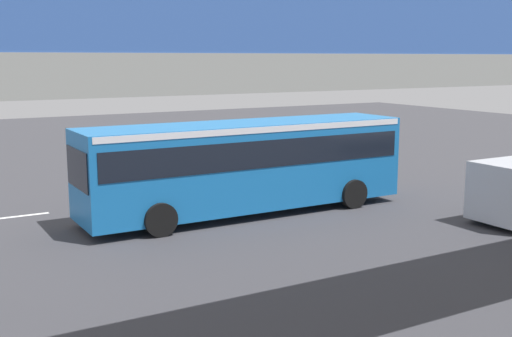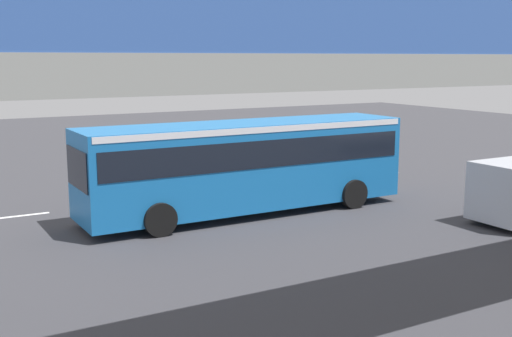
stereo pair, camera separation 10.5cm
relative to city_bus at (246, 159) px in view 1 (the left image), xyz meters
name	(u,v)px [view 1 (the left image)]	position (x,y,z in m)	size (l,w,h in m)	color
ground	(264,206)	(-1.06, -0.59, -1.88)	(80.00, 80.00, 0.00)	#38383D
city_bus	(246,159)	(0.00, 0.00, 0.00)	(11.54, 2.85, 3.15)	#196BB7
lane_dash_leftmost	(380,174)	(-9.06, -3.46, -1.88)	(2.00, 0.20, 0.01)	silver
lane_dash_left	(309,182)	(-5.06, -3.46, -1.88)	(2.00, 0.20, 0.01)	silver
lane_dash_centre	(227,192)	(-1.06, -3.46, -1.88)	(2.00, 0.20, 0.01)	silver
lane_dash_right	(132,203)	(2.94, -3.46, -1.88)	(2.00, 0.20, 0.01)	silver
lane_dash_rightmost	(19,216)	(6.94, -3.46, -1.88)	(2.00, 0.20, 0.01)	silver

